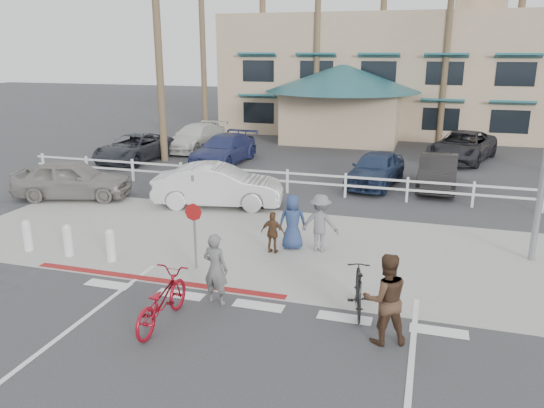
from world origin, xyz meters
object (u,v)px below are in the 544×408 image
(bike_black, at_px, (358,290))
(car_red_compact, at_px, (73,179))
(bike_red, at_px, (161,300))
(car_white_sedan, at_px, (218,186))
(sign_post, at_px, (194,218))

(bike_black, distance_m, car_red_compact, 13.71)
(bike_red, bearing_deg, car_red_compact, -44.68)
(bike_black, bearing_deg, car_white_sedan, -58.21)
(bike_red, relative_size, bike_black, 1.22)
(bike_black, bearing_deg, sign_post, -24.87)
(bike_black, height_order, car_red_compact, car_red_compact)
(bike_red, height_order, car_white_sedan, car_white_sedan)
(car_red_compact, bearing_deg, bike_red, -150.47)
(bike_red, bearing_deg, car_white_sedan, -75.59)
(bike_black, relative_size, car_white_sedan, 0.37)
(bike_red, xyz_separation_m, bike_black, (3.96, 1.79, -0.03))
(bike_black, distance_m, car_white_sedan, 9.33)
(sign_post, height_order, bike_black, sign_post)
(sign_post, bearing_deg, bike_black, -14.71)
(bike_red, relative_size, car_red_compact, 0.48)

